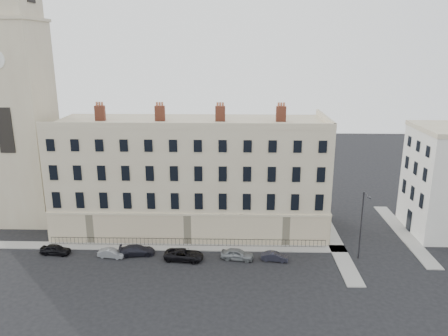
{
  "coord_description": "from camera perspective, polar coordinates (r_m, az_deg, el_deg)",
  "views": [
    {
      "loc": [
        0.05,
        -45.29,
        24.76
      ],
      "look_at": [
        -1.45,
        10.0,
        9.11
      ],
      "focal_mm": 35.0,
      "sensor_mm": 36.0,
      "label": 1
    }
  ],
  "objects": [
    {
      "name": "ground",
      "position": [
        51.62,
        1.34,
        -12.87
      ],
      "size": [
        160.0,
        160.0,
        0.0
      ],
      "primitive_type": "plane",
      "color": "black",
      "rests_on": "ground"
    },
    {
      "name": "terrace",
      "position": [
        60.11,
        -4.26,
        -0.94
      ],
      "size": [
        36.22,
        12.22,
        17.0
      ],
      "color": "#BCAB8C",
      "rests_on": "ground"
    },
    {
      "name": "church_tower",
      "position": [
        66.74,
        -25.55,
        9.04
      ],
      "size": [
        8.0,
        8.13,
        44.0
      ],
      "color": "#BCAB8C",
      "rests_on": "ground"
    },
    {
      "name": "pavement_terrace",
      "position": [
        56.92,
        -8.91,
        -10.12
      ],
      "size": [
        48.0,
        2.0,
        0.12
      ],
      "primitive_type": "cube",
      "color": "gray",
      "rests_on": "ground"
    },
    {
      "name": "pavement_east_return",
      "position": [
        60.15,
        14.01,
        -8.95
      ],
      "size": [
        2.0,
        24.0,
        0.12
      ],
      "primitive_type": "cube",
      "color": "gray",
      "rests_on": "ground"
    },
    {
      "name": "pavement_adjacent",
      "position": [
        64.76,
        22.39,
        -7.89
      ],
      "size": [
        2.0,
        20.0,
        0.12
      ],
      "primitive_type": "cube",
      "color": "gray",
      "rests_on": "ground"
    },
    {
      "name": "railings",
      "position": [
        56.5,
        -4.81,
        -9.63
      ],
      "size": [
        35.0,
        0.04,
        0.96
      ],
      "color": "black",
      "rests_on": "ground"
    },
    {
      "name": "car_a",
      "position": [
        58.1,
        -21.15,
        -9.9
      ],
      "size": [
        3.76,
        1.81,
        1.24
      ],
      "primitive_type": "imported",
      "rotation": [
        0.0,
        0.0,
        1.47
      ],
      "color": "black",
      "rests_on": "ground"
    },
    {
      "name": "car_b",
      "position": [
        55.31,
        -14.5,
        -10.72
      ],
      "size": [
        3.36,
        1.6,
        1.06
      ],
      "primitive_type": "imported",
      "rotation": [
        0.0,
        0.0,
        1.42
      ],
      "color": "gray",
      "rests_on": "ground"
    },
    {
      "name": "car_c",
      "position": [
        55.16,
        -11.28,
        -10.49
      ],
      "size": [
        4.47,
        2.31,
        1.24
      ],
      "primitive_type": "imported",
      "rotation": [
        0.0,
        0.0,
        1.71
      ],
      "color": "black",
      "rests_on": "ground"
    },
    {
      "name": "car_d",
      "position": [
        53.2,
        -5.25,
        -11.22
      ],
      "size": [
        4.91,
        2.69,
        1.3
      ],
      "primitive_type": "imported",
      "rotation": [
        0.0,
        0.0,
        1.46
      ],
      "color": "black",
      "rests_on": "ground"
    },
    {
      "name": "car_e",
      "position": [
        53.1,
        1.75,
        -11.19
      ],
      "size": [
        4.16,
        2.24,
        1.34
      ],
      "primitive_type": "imported",
      "rotation": [
        0.0,
        0.0,
        1.4
      ],
      "color": "slate",
      "rests_on": "ground"
    },
    {
      "name": "car_f",
      "position": [
        53.18,
        6.63,
        -11.42
      ],
      "size": [
        3.36,
        1.58,
        1.06
      ],
      "primitive_type": "imported",
      "rotation": [
        0.0,
        0.0,
        1.43
      ],
      "color": "#20202A",
      "rests_on": "ground"
    },
    {
      "name": "streetlamp",
      "position": [
        54.03,
        17.55,
        -6.81
      ],
      "size": [
        0.44,
        1.82,
        8.43
      ],
      "rotation": [
        0.0,
        0.0,
        -0.15
      ],
      "color": "#2B2A2F",
      "rests_on": "ground"
    }
  ]
}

